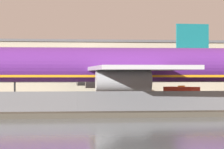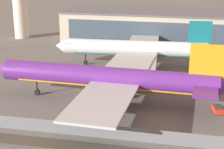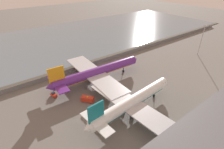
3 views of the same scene
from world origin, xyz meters
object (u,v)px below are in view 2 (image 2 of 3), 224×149
Objects in this scene: cargo_jet_purple at (110,79)px; baggage_tug at (217,109)px; ops_van at (170,83)px; passenger_jet_white_teal at (137,49)px.

cargo_jet_purple is 21.91m from baggage_tug.
baggage_tug is at bearing -50.48° from ops_van.
baggage_tug is 0.64× the size of ops_van.
cargo_jet_purple is at bearing -136.39° from ops_van.
ops_van is at bearing 129.52° from baggage_tug.
passenger_jet_white_teal is at bearing 122.98° from ops_van.
baggage_tug is 15.64m from ops_van.
passenger_jet_white_teal reaches higher than baggage_tug.
passenger_jet_white_teal is at bearing 125.98° from baggage_tug.
passenger_jet_white_teal is 12.69× the size of baggage_tug.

